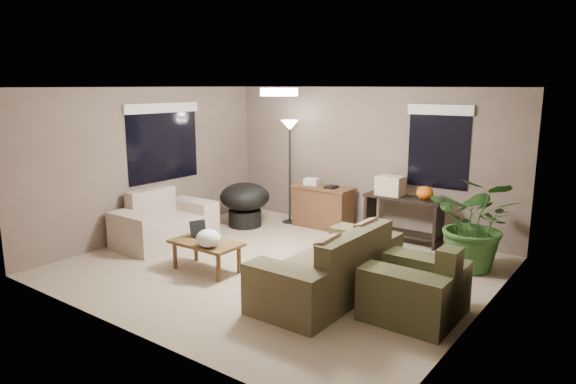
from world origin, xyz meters
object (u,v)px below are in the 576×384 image
Objects in this scene: loveseat at (164,224)px; papasan_chair at (245,201)px; cat_scratching_post at (440,282)px; armchair at (416,291)px; houseplant at (477,234)px; desk at (323,207)px; main_sofa at (332,271)px; floor_lamp at (290,137)px; coffee_table at (206,246)px; console_table at (403,216)px.

loveseat is 1.36× the size of papasan_chair.
papasan_chair reaches higher than cat_scratching_post.
armchair is 0.75× the size of houseplant.
cat_scratching_post is (2.87, -1.88, -0.16)m from desk.
loveseat is (-3.35, 0.21, 0.00)m from main_sofa.
coffee_table is at bearing -77.94° from floor_lamp.
houseplant is at bearing 36.93° from coffee_table.
desk is at bearing 8.53° from floor_lamp.
loveseat is at bearing 160.30° from coffee_table.
main_sofa is at bearing -30.51° from papasan_chair.
coffee_table is (-1.83, -0.34, 0.06)m from main_sofa.
main_sofa is at bearing -178.46° from armchair.
floor_lamp is (-2.42, 2.41, 1.30)m from main_sofa.
floor_lamp is at bearing 67.08° from loveseat.
coffee_table is at bearing -119.09° from console_table.
console_table is 1.10× the size of papasan_chair.
floor_lamp is (-3.49, 2.38, 1.30)m from armchair.
loveseat is at bearing -143.10° from console_table.
armchair is 0.91× the size of desk.
papasan_chair reaches higher than desk.
papasan_chair is (-1.09, 2.06, 0.11)m from coffee_table.
houseplant is 2.68× the size of cat_scratching_post.
desk is 2.97m from houseplant.
main_sofa is 1.87× the size of papasan_chair.
cat_scratching_post is at bearing 18.23° from coffee_table.
loveseat is 1.58m from papasan_chair.
desk is (0.08, 2.85, 0.02)m from coffee_table.
loveseat reaches higher than console_table.
loveseat is 1.45× the size of desk.
houseplant is (0.09, 1.87, 0.23)m from armchair.
houseplant is at bearing -8.09° from floor_lamp.
desk is at bearing 124.82° from main_sofa.
desk is (1.60, 2.31, 0.08)m from loveseat.
loveseat reaches higher than coffee_table.
loveseat and armchair have the same top height.
houseplant is at bearing 87.40° from armchair.
coffee_table is at bearing -172.77° from armchair.
main_sofa reaches higher than console_table.
desk is 0.82× the size of houseplant.
console_table is 0.97× the size of houseplant.
loveseat is 4.82m from houseplant.
main_sofa is at bearing -3.51° from loveseat.
console_table is (3.13, 2.35, 0.14)m from loveseat.
floor_lamp is at bearing 102.06° from coffee_table.
desk is at bearing 168.16° from houseplant.
main_sofa and loveseat have the same top height.
floor_lamp reaches higher than loveseat.
armchair reaches higher than console_table.
desk is 2.20× the size of cat_scratching_post.
coffee_table is 0.91× the size of desk.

